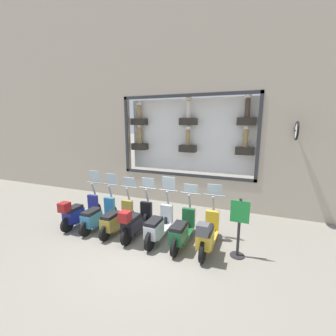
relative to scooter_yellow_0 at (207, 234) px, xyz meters
The scene contains 10 objects.
ground_plane 1.68m from the scooter_yellow_0, 99.43° to the left, with size 120.00×120.00×0.00m, color gray.
building_facade 6.31m from the scooter_yellow_0, 25.44° to the left, with size 1.22×36.00×10.99m.
scooter_yellow_0 is the anchor object (origin of this frame).
scooter_green_1 0.71m from the scooter_yellow_0, 85.82° to the left, with size 1.80×0.60×1.53m.
scooter_silver_2 1.41m from the scooter_yellow_0, 87.61° to the left, with size 1.81×0.61×1.70m.
scooter_black_3 2.11m from the scooter_yellow_0, 90.11° to the left, with size 1.80×0.60×1.60m.
scooter_olive_4 2.82m from the scooter_yellow_0, 89.02° to the left, with size 1.79×0.60×1.55m.
scooter_teal_5 3.52m from the scooter_yellow_0, 89.17° to the left, with size 1.79×0.61×1.63m.
scooter_navy_6 4.22m from the scooter_yellow_0, 90.14° to the left, with size 1.79×0.61×1.68m.
shop_sign_post 0.83m from the scooter_yellow_0, 85.06° to the right, with size 0.36×0.45×1.52m.
Camera 1 is at (-5.08, -2.61, 3.29)m, focal length 24.00 mm.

